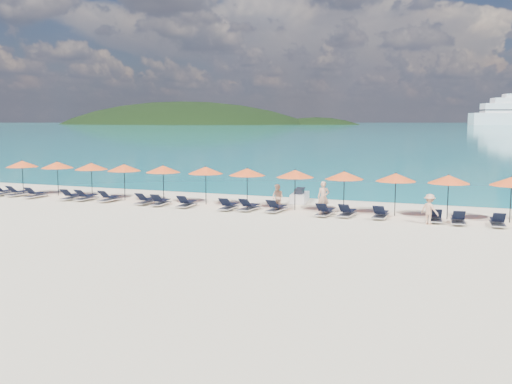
% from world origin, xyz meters
% --- Properties ---
extents(ground, '(1400.00, 1400.00, 0.00)m').
position_xyz_m(ground, '(0.00, 0.00, 0.00)').
color(ground, beige).
extents(sea, '(1600.00, 1300.00, 0.01)m').
position_xyz_m(sea, '(0.00, 660.00, 0.01)').
color(sea, '#1FA9B2').
rests_on(sea, ground).
extents(headland_main, '(374.00, 242.00, 126.50)m').
position_xyz_m(headland_main, '(-300.00, 540.00, -38.00)').
color(headland_main, black).
rests_on(headland_main, ground).
extents(headland_small, '(162.00, 126.00, 85.50)m').
position_xyz_m(headland_small, '(-150.00, 560.00, -35.00)').
color(headland_small, black).
rests_on(headland_small, ground).
extents(jetski, '(1.22, 2.44, 0.83)m').
position_xyz_m(jetski, '(0.82, 8.16, 0.34)').
color(jetski, silver).
rests_on(jetski, ground).
extents(beachgoer_a, '(0.68, 0.50, 1.71)m').
position_xyz_m(beachgoer_a, '(3.18, 4.74, 0.85)').
color(beachgoer_a, tan).
rests_on(beachgoer_a, ground).
extents(beachgoer_b, '(0.80, 0.64, 1.44)m').
position_xyz_m(beachgoer_b, '(0.59, 4.74, 0.72)').
color(beachgoer_b, tan).
rests_on(beachgoer_b, ground).
extents(beachgoer_c, '(1.04, 0.88, 1.47)m').
position_xyz_m(beachgoer_c, '(8.72, 3.33, 0.74)').
color(beachgoer_c, tan).
rests_on(beachgoer_c, ground).
extents(umbrella_0, '(2.10, 2.10, 2.28)m').
position_xyz_m(umbrella_0, '(-17.73, 5.24, 2.02)').
color(umbrella_0, black).
rests_on(umbrella_0, ground).
extents(umbrella_1, '(2.10, 2.10, 2.28)m').
position_xyz_m(umbrella_1, '(-14.91, 5.36, 2.02)').
color(umbrella_1, black).
rests_on(umbrella_1, ground).
extents(umbrella_2, '(2.10, 2.10, 2.28)m').
position_xyz_m(umbrella_2, '(-12.12, 5.26, 2.02)').
color(umbrella_2, black).
rests_on(umbrella_2, ground).
extents(umbrella_3, '(2.10, 2.10, 2.28)m').
position_xyz_m(umbrella_3, '(-9.59, 5.16, 2.02)').
color(umbrella_3, black).
rests_on(umbrella_3, ground).
extents(umbrella_4, '(2.10, 2.10, 2.28)m').
position_xyz_m(umbrella_4, '(-6.83, 5.15, 2.02)').
color(umbrella_4, black).
rests_on(umbrella_4, ground).
extents(umbrella_5, '(2.10, 2.10, 2.28)m').
position_xyz_m(umbrella_5, '(-4.09, 5.35, 2.02)').
color(umbrella_5, black).
rests_on(umbrella_5, ground).
extents(umbrella_6, '(2.10, 2.10, 2.28)m').
position_xyz_m(umbrella_6, '(-1.41, 5.22, 2.02)').
color(umbrella_6, black).
rests_on(umbrella_6, ground).
extents(umbrella_7, '(2.10, 2.10, 2.28)m').
position_xyz_m(umbrella_7, '(1.45, 5.19, 2.02)').
color(umbrella_7, black).
rests_on(umbrella_7, ground).
extents(umbrella_8, '(2.10, 2.10, 2.28)m').
position_xyz_m(umbrella_8, '(4.16, 5.27, 2.02)').
color(umbrella_8, black).
rests_on(umbrella_8, ground).
extents(umbrella_9, '(2.10, 2.10, 2.28)m').
position_xyz_m(umbrella_9, '(6.85, 5.21, 2.02)').
color(umbrella_9, black).
rests_on(umbrella_9, ground).
extents(umbrella_10, '(2.10, 2.10, 2.28)m').
position_xyz_m(umbrella_10, '(9.44, 5.17, 2.02)').
color(umbrella_10, black).
rests_on(umbrella_10, ground).
extents(umbrella_11, '(2.10, 2.10, 2.28)m').
position_xyz_m(umbrella_11, '(12.31, 5.29, 2.02)').
color(umbrella_11, black).
rests_on(umbrella_11, ground).
extents(lounger_0, '(0.72, 1.74, 0.66)m').
position_xyz_m(lounger_0, '(-18.26, 4.02, 0.24)').
color(lounger_0, silver).
rests_on(lounger_0, ground).
extents(lounger_1, '(0.74, 1.74, 0.66)m').
position_xyz_m(lounger_1, '(-17.06, 4.07, 0.24)').
color(lounger_1, silver).
rests_on(lounger_1, ground).
extents(lounger_2, '(0.67, 1.72, 0.66)m').
position_xyz_m(lounger_2, '(-15.45, 3.89, 0.24)').
color(lounger_2, silver).
rests_on(lounger_2, ground).
extents(lounger_3, '(0.73, 1.74, 0.66)m').
position_xyz_m(lounger_3, '(-12.72, 3.97, 0.24)').
color(lounger_3, silver).
rests_on(lounger_3, ground).
extents(lounger_4, '(0.67, 1.72, 0.66)m').
position_xyz_m(lounger_4, '(-11.66, 4.04, 0.24)').
color(lounger_4, silver).
rests_on(lounger_4, ground).
extents(lounger_5, '(0.70, 1.73, 0.66)m').
position_xyz_m(lounger_5, '(-10.02, 4.15, 0.24)').
color(lounger_5, silver).
rests_on(lounger_5, ground).
extents(lounger_6, '(0.69, 1.73, 0.66)m').
position_xyz_m(lounger_6, '(-7.32, 4.00, 0.24)').
color(lounger_6, silver).
rests_on(lounger_6, ground).
extents(lounger_7, '(0.76, 1.75, 0.66)m').
position_xyz_m(lounger_7, '(-6.30, 3.90, 0.24)').
color(lounger_7, silver).
rests_on(lounger_7, ground).
extents(lounger_8, '(0.74, 1.74, 0.66)m').
position_xyz_m(lounger_8, '(-4.58, 3.87, 0.24)').
color(lounger_8, silver).
rests_on(lounger_8, ground).
extents(lounger_9, '(0.66, 1.71, 0.66)m').
position_xyz_m(lounger_9, '(-1.96, 3.84, 0.24)').
color(lounger_9, silver).
rests_on(lounger_9, ground).
extents(lounger_10, '(0.76, 1.75, 0.66)m').
position_xyz_m(lounger_10, '(-0.79, 4.02, 0.24)').
color(lounger_10, silver).
rests_on(lounger_10, ground).
extents(lounger_11, '(0.78, 1.75, 0.66)m').
position_xyz_m(lounger_11, '(0.73, 4.13, 0.24)').
color(lounger_11, silver).
rests_on(lounger_11, ground).
extents(lounger_12, '(0.72, 1.73, 0.66)m').
position_xyz_m(lounger_12, '(3.50, 3.88, 0.24)').
color(lounger_12, silver).
rests_on(lounger_12, ground).
extents(lounger_13, '(0.71, 1.73, 0.66)m').
position_xyz_m(lounger_13, '(4.61, 4.06, 0.24)').
color(lounger_13, silver).
rests_on(lounger_13, ground).
extents(lounger_14, '(0.64, 1.71, 0.66)m').
position_xyz_m(lounger_14, '(6.30, 4.15, 0.24)').
color(lounger_14, silver).
rests_on(lounger_14, ground).
extents(lounger_15, '(0.78, 1.75, 0.66)m').
position_xyz_m(lounger_15, '(8.94, 4.08, 0.24)').
color(lounger_15, silver).
rests_on(lounger_15, ground).
extents(lounger_16, '(0.77, 1.75, 0.66)m').
position_xyz_m(lounger_16, '(10.00, 3.92, 0.24)').
color(lounger_16, silver).
rests_on(lounger_16, ground).
extents(lounger_17, '(0.73, 1.74, 0.66)m').
position_xyz_m(lounger_17, '(11.73, 3.93, 0.24)').
color(lounger_17, silver).
rests_on(lounger_17, ground).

